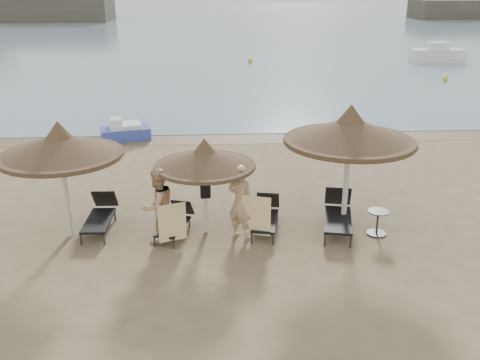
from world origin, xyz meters
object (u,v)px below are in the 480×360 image
at_px(palapa_right, 350,131).
at_px(lounger_far_right, 338,213).
at_px(side_table, 377,223).
at_px(palapa_left, 60,146).
at_px(person_left, 158,200).
at_px(lounger_near_left, 176,221).
at_px(palapa_center, 205,158).
at_px(lounger_near_right, 266,215).
at_px(lounger_far_left, 101,214).
at_px(pedal_boat, 125,131).
at_px(person_right, 241,196).

distance_m(palapa_right, lounger_far_right, 2.18).
bearing_deg(side_table, palapa_left, 177.16).
distance_m(palapa_right, person_left, 4.96).
bearing_deg(lounger_near_left, palapa_center, 15.26).
relative_size(palapa_center, person_left, 1.15).
xyz_separation_m(lounger_near_left, lounger_far_right, (4.16, 0.03, 0.09)).
relative_size(lounger_near_right, lounger_far_right, 0.86).
height_order(palapa_right, side_table, palapa_right).
distance_m(lounger_far_left, pedal_boat, 8.31).
height_order(palapa_center, person_left, palapa_center).
bearing_deg(person_left, person_right, 138.79).
xyz_separation_m(lounger_far_left, side_table, (7.02, -0.83, -0.07)).
bearing_deg(person_left, palapa_center, 158.52).
xyz_separation_m(lounger_near_right, pedal_boat, (-4.81, 8.55, -0.02)).
relative_size(lounger_near_left, lounger_near_right, 0.91).
relative_size(lounger_far_right, person_left, 0.98).
bearing_deg(side_table, pedal_boat, 129.68).
distance_m(palapa_right, pedal_boat, 11.25).
bearing_deg(palapa_center, pedal_boat, 110.49).
relative_size(palapa_center, lounger_near_left, 1.50).
xyz_separation_m(palapa_center, palapa_right, (3.55, 0.08, 0.60)).
bearing_deg(lounger_near_left, palapa_right, 17.86).
bearing_deg(lounger_near_left, side_table, 12.51).
bearing_deg(palapa_right, side_table, -31.81).
xyz_separation_m(palapa_right, person_left, (-4.70, -0.53, -1.49)).
height_order(lounger_near_left, lounger_far_right, lounger_far_right).
relative_size(lounger_near_left, pedal_boat, 0.78).
bearing_deg(pedal_boat, lounger_far_left, -101.29).
bearing_deg(side_table, person_left, -179.31).
bearing_deg(palapa_center, lounger_far_left, 170.66).
bearing_deg(palapa_right, lounger_far_right, -172.12).
xyz_separation_m(lounger_far_left, lounger_far_right, (6.11, -0.39, 0.04)).
bearing_deg(lounger_near_left, person_right, 2.77).
xyz_separation_m(lounger_far_right, person_left, (-4.54, -0.51, 0.68)).
distance_m(lounger_far_left, person_left, 1.95).
height_order(palapa_left, lounger_far_left, palapa_left).
relative_size(lounger_far_left, person_right, 0.83).
relative_size(person_left, person_right, 0.97).
xyz_separation_m(palapa_right, lounger_far_right, (-0.16, -0.02, -2.17)).
relative_size(lounger_far_left, lounger_near_right, 1.01).
height_order(lounger_far_right, pedal_boat, lounger_far_right).
distance_m(palapa_left, person_right, 4.46).
bearing_deg(person_left, lounger_near_left, -171.36).
bearing_deg(palapa_left, lounger_far_right, 0.50).
bearing_deg(palapa_left, palapa_center, 0.02).
bearing_deg(person_right, lounger_far_right, -134.30).
distance_m(palapa_center, lounger_near_right, 2.25).
bearing_deg(lounger_near_right, lounger_far_right, 7.39).
bearing_deg(person_right, palapa_center, 11.13).
bearing_deg(lounger_far_right, lounger_far_left, -171.12).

